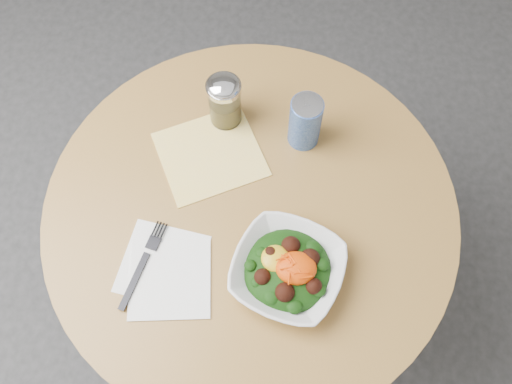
% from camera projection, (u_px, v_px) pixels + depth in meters
% --- Properties ---
extents(ground, '(6.00, 6.00, 0.00)m').
position_uv_depth(ground, '(252.00, 299.00, 1.91)').
color(ground, '#2C2C2E').
rests_on(ground, ground).
extents(table, '(0.90, 0.90, 0.75)m').
position_uv_depth(table, '(251.00, 240.00, 1.41)').
color(table, black).
rests_on(table, ground).
extents(cloth_napkin, '(0.28, 0.27, 0.00)m').
position_uv_depth(cloth_napkin, '(210.00, 154.00, 1.29)').
color(cloth_napkin, yellow).
rests_on(cloth_napkin, table).
extents(paper_napkins, '(0.20, 0.22, 0.00)m').
position_uv_depth(paper_napkins, '(166.00, 272.00, 1.17)').
color(paper_napkins, white).
rests_on(paper_napkins, table).
extents(salad_bowl, '(0.29, 0.29, 0.08)m').
position_uv_depth(salad_bowl, '(288.00, 270.00, 1.14)').
color(salad_bowl, silver).
rests_on(salad_bowl, table).
extents(fork, '(0.08, 0.20, 0.00)m').
position_uv_depth(fork, '(144.00, 262.00, 1.17)').
color(fork, black).
rests_on(fork, table).
extents(spice_shaker, '(0.08, 0.08, 0.14)m').
position_uv_depth(spice_shaker, '(225.00, 101.00, 1.27)').
color(spice_shaker, silver).
rests_on(spice_shaker, table).
extents(beverage_can, '(0.07, 0.07, 0.14)m').
position_uv_depth(beverage_can, '(305.00, 122.00, 1.25)').
color(beverage_can, navy).
rests_on(beverage_can, table).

